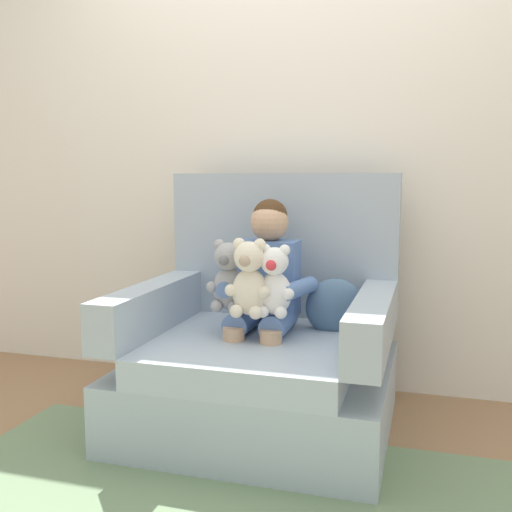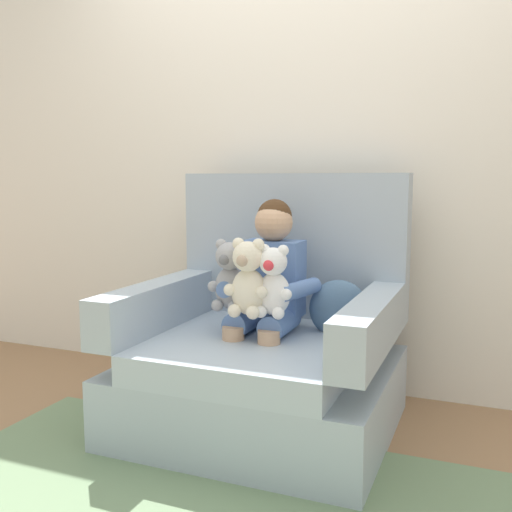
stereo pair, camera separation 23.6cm
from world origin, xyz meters
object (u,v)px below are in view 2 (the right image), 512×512
plush_grey (230,277)px  throw_pillow (339,309)px  plush_cream (248,280)px  seated_child (268,283)px  armchair (266,352)px  plush_white (273,283)px

plush_grey → throw_pillow: (0.42, 0.23, -0.15)m
plush_cream → seated_child: bearing=78.5°
armchair → plush_grey: armchair is taller
plush_grey → plush_cream: size_ratio=0.95×
armchair → throw_pillow: 0.37m
seated_child → throw_pillow: seated_child is taller
seated_child → plush_white: (0.09, -0.16, 0.04)m
plush_white → throw_pillow: (0.21, 0.26, -0.15)m
plush_white → plush_cream: 0.10m
plush_grey → plush_cream: bearing=-15.2°
seated_child → plush_white: size_ratio=2.78×
seated_child → plush_grey: (-0.13, -0.13, 0.04)m
seated_child → plush_cream: 0.20m
armchair → plush_white: (0.09, -0.14, 0.34)m
seated_child → plush_grey: 0.18m
seated_child → throw_pillow: size_ratio=3.17×
plush_white → throw_pillow: bearing=37.6°
seated_child → plush_cream: size_ratio=2.56×
plush_cream → plush_white: bearing=9.5°
throw_pillow → seated_child: bearing=-161.2°
armchair → plush_cream: bearing=-94.5°
armchair → plush_grey: bearing=-141.5°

